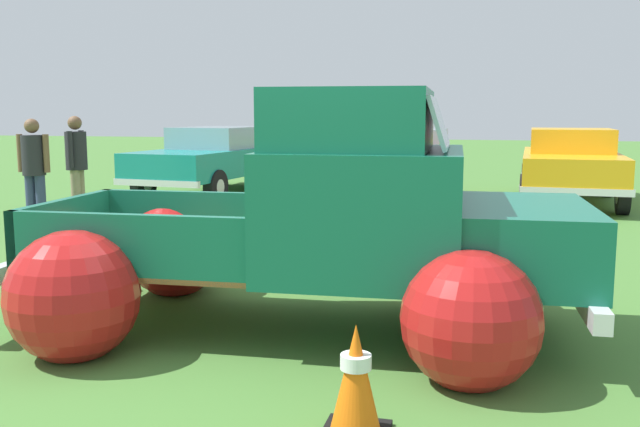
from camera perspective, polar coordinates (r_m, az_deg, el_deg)
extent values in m
plane|color=#477A33|center=(5.80, -2.75, -9.31)|extent=(80.00, 80.00, 0.00)
cylinder|color=black|center=(6.39, 11.92, -4.31)|extent=(0.77, 0.26, 0.76)
cylinder|color=silver|center=(6.39, 11.92, -4.31)|extent=(0.35, 0.25, 0.34)
cylinder|color=black|center=(4.70, 12.18, -8.88)|extent=(0.77, 0.26, 0.76)
cylinder|color=silver|center=(4.70, 12.18, -8.88)|extent=(0.35, 0.25, 0.34)
cylinder|color=black|center=(6.93, -11.95, -3.33)|extent=(0.77, 0.26, 0.76)
cylinder|color=silver|center=(6.93, -11.95, -3.33)|extent=(0.35, 0.25, 0.34)
cylinder|color=black|center=(5.41, -19.20, -6.88)|extent=(0.77, 0.26, 0.76)
cylinder|color=silver|center=(5.41, -19.20, -6.88)|extent=(0.35, 0.25, 0.34)
sphere|color=red|center=(6.96, -11.81, -2.76)|extent=(1.01, 1.01, 0.96)
sphere|color=red|center=(5.36, -19.50, -6.39)|extent=(1.01, 1.01, 0.96)
cube|color=olive|center=(5.96, -11.72, -3.64)|extent=(2.12, 1.64, 0.04)
cube|color=#14664C|center=(6.58, -9.32, -0.41)|extent=(2.05, 0.18, 0.50)
cube|color=#14664C|center=(5.26, -14.86, -2.76)|extent=(2.05, 0.18, 0.50)
cube|color=#14664C|center=(5.61, -2.46, -1.81)|extent=(0.16, 1.54, 0.50)
cube|color=#14664C|center=(6.36, -19.99, -1.11)|extent=(0.16, 1.54, 0.50)
cube|color=#14664C|center=(5.46, 3.81, 0.30)|extent=(1.53, 1.77, 0.95)
cube|color=#14664C|center=(5.42, 2.83, 7.67)|extent=(1.23, 1.60, 0.45)
cube|color=#8CADB7|center=(5.37, 9.71, 7.34)|extent=(0.22, 1.47, 0.38)
cube|color=#14664C|center=(5.46, 14.79, -2.09)|extent=(1.33, 1.68, 0.55)
sphere|color=red|center=(6.41, 11.93, -3.90)|extent=(0.96, 0.96, 0.92)
sphere|color=red|center=(4.66, 12.21, -8.52)|extent=(0.96, 0.96, 0.92)
cube|color=silver|center=(6.57, -22.14, -3.67)|extent=(0.22, 1.98, 0.14)
cube|color=silver|center=(5.59, 20.21, -5.60)|extent=(0.22, 1.98, 0.14)
sphere|color=red|center=(7.18, -18.52, -1.05)|extent=(0.12, 0.12, 0.11)
cylinder|color=black|center=(13.53, -8.49, 2.16)|extent=(0.27, 0.68, 0.66)
cylinder|color=silver|center=(13.53, -8.49, 2.16)|extent=(0.24, 0.32, 0.30)
cylinder|color=black|center=(14.37, -14.19, 2.36)|extent=(0.27, 0.68, 0.66)
cylinder|color=silver|center=(14.37, -14.19, 2.36)|extent=(0.24, 0.32, 0.30)
cylinder|color=black|center=(16.17, -3.49, 3.23)|extent=(0.27, 0.68, 0.66)
cylinder|color=silver|center=(16.17, -3.49, 3.23)|extent=(0.24, 0.32, 0.30)
cylinder|color=black|center=(16.89, -8.56, 3.37)|extent=(0.27, 0.68, 0.66)
cylinder|color=silver|center=(16.89, -8.56, 3.37)|extent=(0.24, 0.32, 0.30)
cube|color=teal|center=(15.18, -8.56, 4.24)|extent=(2.22, 4.78, 0.55)
cube|color=#8CADB7|center=(15.31, -8.27, 6.16)|extent=(1.70, 2.09, 0.45)
cube|color=silver|center=(17.22, -4.93, 3.92)|extent=(1.80, 0.29, 0.12)
cube|color=silver|center=(13.25, -13.22, 2.43)|extent=(1.80, 0.29, 0.12)
cylinder|color=black|center=(12.09, 9.58, 1.42)|extent=(0.22, 0.66, 0.66)
cylinder|color=silver|center=(12.09, 9.58, 1.42)|extent=(0.22, 0.30, 0.30)
cylinder|color=black|center=(12.37, 1.76, 1.68)|extent=(0.22, 0.66, 0.66)
cylinder|color=silver|center=(12.37, 1.76, 1.68)|extent=(0.22, 0.30, 0.30)
cylinder|color=black|center=(14.72, 10.63, 2.60)|extent=(0.22, 0.66, 0.66)
cylinder|color=silver|center=(14.72, 10.63, 2.60)|extent=(0.22, 0.30, 0.30)
cylinder|color=black|center=(14.95, 4.16, 2.81)|extent=(0.22, 0.66, 0.66)
cylinder|color=silver|center=(14.95, 4.16, 2.81)|extent=(0.22, 0.30, 0.30)
cube|color=red|center=(13.47, 6.61, 3.78)|extent=(1.91, 4.20, 0.55)
cube|color=#8CADB7|center=(13.61, 6.75, 5.93)|extent=(1.61, 1.78, 0.45)
cube|color=silver|center=(15.50, 7.74, 3.40)|extent=(1.87, 0.15, 0.12)
cube|color=silver|center=(11.49, 5.03, 1.75)|extent=(1.87, 0.15, 0.12)
cylinder|color=black|center=(13.06, 23.48, 1.35)|extent=(0.23, 0.67, 0.66)
cylinder|color=silver|center=(13.06, 23.48, 1.35)|extent=(0.23, 0.31, 0.30)
cylinder|color=black|center=(12.97, 16.39, 1.66)|extent=(0.23, 0.67, 0.66)
cylinder|color=silver|center=(12.97, 16.39, 1.66)|extent=(0.23, 0.31, 0.30)
cylinder|color=black|center=(15.71, 22.37, 2.47)|extent=(0.23, 0.67, 0.66)
cylinder|color=silver|center=(15.71, 22.37, 2.47)|extent=(0.23, 0.31, 0.30)
cylinder|color=black|center=(15.63, 16.48, 2.73)|extent=(0.23, 0.67, 0.66)
cylinder|color=silver|center=(15.63, 16.48, 2.73)|extent=(0.23, 0.31, 0.30)
cube|color=#F2A819|center=(14.29, 19.74, 3.60)|extent=(1.93, 4.26, 0.55)
cube|color=#F2A819|center=(14.43, 19.80, 5.63)|extent=(1.58, 1.82, 0.45)
cube|color=silver|center=(16.35, 19.34, 3.25)|extent=(1.80, 0.19, 0.12)
cube|color=silver|center=(12.27, 20.15, 1.69)|extent=(1.80, 0.19, 0.12)
cylinder|color=navy|center=(11.44, -21.79, 0.91)|extent=(0.16, 0.16, 0.80)
cylinder|color=navy|center=(11.54, -22.50, 0.93)|extent=(0.16, 0.16, 0.80)
cylinder|color=#26262B|center=(11.43, -22.34, 4.42)|extent=(0.35, 0.35, 0.60)
cylinder|color=brown|center=(11.30, -21.42, 4.59)|extent=(0.09, 0.09, 0.57)
cylinder|color=brown|center=(11.55, -23.25, 4.55)|extent=(0.09, 0.09, 0.57)
sphere|color=brown|center=(11.41, -22.46, 6.62)|extent=(0.23, 0.23, 0.22)
cylinder|color=navy|center=(7.55, 6.99, -1.90)|extent=(0.17, 0.17, 0.85)
cylinder|color=navy|center=(7.39, 7.04, -2.14)|extent=(0.17, 0.17, 0.85)
cylinder|color=gold|center=(7.38, 7.12, 3.66)|extent=(0.39, 0.39, 0.64)
cylinder|color=gold|center=(7.59, 7.06, 4.03)|extent=(0.10, 0.10, 0.60)
cylinder|color=gold|center=(7.15, 7.19, 3.77)|extent=(0.10, 0.10, 0.60)
sphere|color=#DBAD84|center=(7.35, 7.18, 7.26)|extent=(0.26, 0.26, 0.23)
cylinder|color=gray|center=(12.02, -19.27, 1.41)|extent=(0.17, 0.17, 0.82)
cylinder|color=gray|center=(12.17, -18.95, 1.51)|extent=(0.17, 0.17, 0.82)
cylinder|color=#26262B|center=(12.04, -19.27, 4.85)|extent=(0.39, 0.39, 0.62)
cylinder|color=#26262B|center=(11.84, -19.71, 4.93)|extent=(0.10, 0.10, 0.58)
cylinder|color=#26262B|center=(12.24, -18.86, 5.07)|extent=(0.10, 0.10, 0.58)
sphere|color=brown|center=(12.02, -19.37, 6.99)|extent=(0.26, 0.26, 0.22)
cone|color=orange|center=(3.88, 2.93, -13.22)|extent=(0.28, 0.28, 0.60)
cylinder|color=white|center=(3.85, 2.94, -11.98)|extent=(0.17, 0.17, 0.08)
cube|color=black|center=(7.99, -7.00, -4.34)|extent=(0.36, 0.36, 0.03)
cone|color=orange|center=(7.92, -7.04, -2.12)|extent=(0.28, 0.28, 0.60)
cylinder|color=white|center=(7.91, -7.05, -1.48)|extent=(0.17, 0.17, 0.08)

